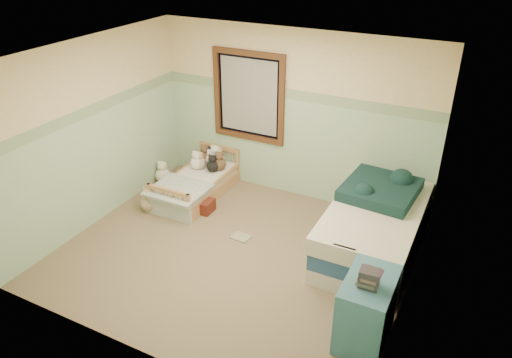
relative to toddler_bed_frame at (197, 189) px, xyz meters
The scene contains 33 objects.
floor 1.63m from the toddler_bed_frame, 40.32° to the right, with size 4.20×3.60×0.02m, color #756652.
ceiling 2.91m from the toddler_bed_frame, 40.32° to the right, with size 4.20×3.60×0.02m, color white.
wall_back 1.85m from the toddler_bed_frame, 31.23° to the left, with size 4.20×0.04×2.50m, color beige.
wall_front 3.32m from the toddler_bed_frame, 66.54° to the right, with size 4.20×0.04×2.50m, color beige.
wall_left 1.78m from the toddler_bed_frame, 129.41° to the right, with size 0.04×3.60×2.50m, color beige.
wall_right 3.68m from the toddler_bed_frame, 17.47° to the right, with size 0.04×3.60×2.50m, color beige.
wainscot_mint 1.58m from the toddler_bed_frame, 30.72° to the left, with size 4.20×0.01×1.50m, color #98C397.
border_strip 2.06m from the toddler_bed_frame, 30.72° to the left, with size 4.20×0.01×0.15m, color #3A6948.
window_frame 1.62m from the toddler_bed_frame, 52.89° to the left, with size 1.16×0.06×1.36m, color #412513.
window_blinds 1.63m from the toddler_bed_frame, 53.28° to the left, with size 0.92×0.01×1.12m, color #AFAFA7.
toddler_bed_frame is the anchor object (origin of this frame).
toddler_mattress 0.15m from the toddler_bed_frame, ahead, with size 0.67×1.40×0.12m, color silver.
patchwork_quilt 0.51m from the toddler_bed_frame, 90.00° to the right, with size 0.79×0.73×0.03m, color #7EA2D9.
plush_bed_brown 0.61m from the toddler_bed_frame, 106.70° to the left, with size 0.20×0.20×0.20m, color brown.
plush_bed_white 0.60m from the toddler_bed_frame, 84.29° to the left, with size 0.22×0.22×0.22m, color white.
plush_bed_tan 0.43m from the toddler_bed_frame, 109.65° to the left, with size 0.19×0.19×0.19m, color tan.
plush_bed_dark 0.44m from the toddler_bed_frame, 65.10° to the left, with size 0.19×0.19×0.19m, color black.
plush_floor_cream 0.72m from the toddler_bed_frame, behind, with size 0.25×0.25×0.25m, color white.
plush_floor_tan 0.79m from the toddler_bed_frame, 117.58° to the right, with size 0.26×0.26×0.26m, color tan.
twin_bed_frame 2.79m from the toddler_bed_frame, ahead, with size 1.02×2.04×0.22m, color silver.
twin_boxspring 2.80m from the toddler_bed_frame, ahead, with size 1.02×2.04×0.22m, color navy.
twin_mattress 2.83m from the toddler_bed_frame, ahead, with size 1.06×2.08×0.22m, color silver.
teal_blanket 2.81m from the toddler_bed_frame, ahead, with size 0.87×0.92×0.14m, color #10282C.
dresser 3.53m from the toddler_bed_frame, 28.48° to the right, with size 0.46×0.73×0.73m, color teal.
book_stack 3.64m from the toddler_bed_frame, 29.78° to the right, with size 0.19×0.14×0.19m, color #442D27.
red_pillow 0.49m from the toddler_bed_frame, 46.35° to the right, with size 0.29×0.26×0.18m, color #A5371F.
floor_book 1.36m from the toddler_bed_frame, 31.40° to the right, with size 0.24×0.18×0.02m, color gold.
extra_plush_0 0.62m from the toddler_bed_frame, 80.37° to the left, with size 0.21×0.21×0.21m, color tan.
extra_plush_1 0.62m from the toddler_bed_frame, 102.60° to the left, with size 0.19×0.19×0.19m, color black.
extra_plush_2 0.58m from the toddler_bed_frame, 94.45° to the left, with size 0.17×0.17×0.17m, color white.
extra_plush_3 0.60m from the toddler_bed_frame, 105.92° to the left, with size 0.16×0.16×0.16m, color brown.
extra_plush_4 0.53m from the toddler_bed_frame, 63.20° to the left, with size 0.20×0.20×0.20m, color brown.
extra_plush_5 0.42m from the toddler_bed_frame, 119.74° to the left, with size 0.20×0.20×0.20m, color white.
Camera 1 is at (2.51, -4.32, 3.73)m, focal length 33.95 mm.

